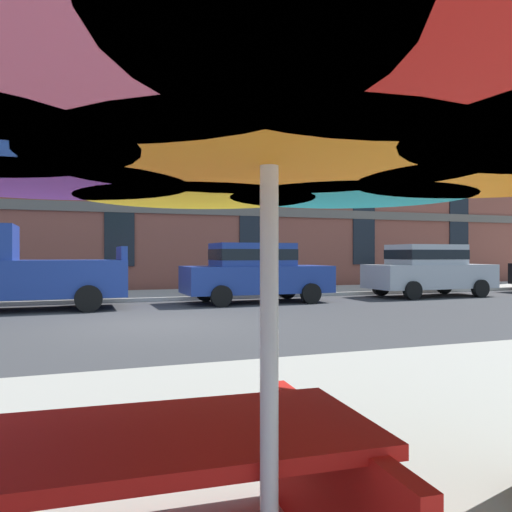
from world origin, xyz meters
TOP-DOWN VIEW (x-y plane):
  - ground_plane at (0.00, 0.00)m, footprint 120.00×120.00m
  - sidewalk_far at (0.00, 6.80)m, footprint 56.00×3.60m
  - apartment_building at (0.00, 14.99)m, footprint 47.58×12.08m
  - pickup_blue_midblock at (-3.08, 3.70)m, footprint 5.10×2.12m
  - sedan_blue at (3.51, 3.70)m, footprint 4.40×1.98m
  - sedan_silver at (9.83, 3.70)m, footprint 4.40×1.98m
  - patio_umbrella at (-1.02, -9.00)m, footprint 3.22×3.22m
  - picnic_table at (-1.35, -8.55)m, footprint 1.88×1.62m

SIDE VIEW (x-z plane):
  - ground_plane at x=0.00m, z-range 0.00..0.00m
  - sidewalk_far at x=0.00m, z-range 0.00..0.12m
  - picnic_table at x=-1.35m, z-range 0.10..0.87m
  - sedan_blue at x=3.51m, z-range 0.06..1.84m
  - sedan_silver at x=9.83m, z-range 0.06..1.84m
  - pickup_blue_midblock at x=-3.08m, z-range -0.07..2.13m
  - patio_umbrella at x=-1.02m, z-range 0.83..3.03m
  - apartment_building at x=0.00m, z-range 0.00..16.00m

